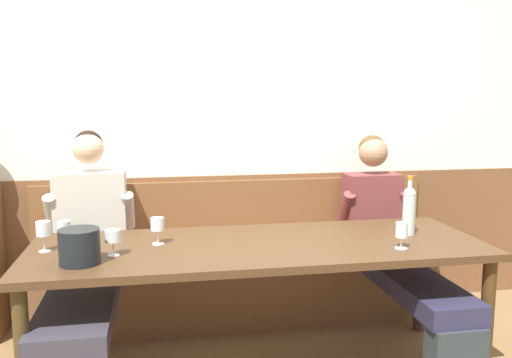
# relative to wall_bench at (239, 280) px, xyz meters

# --- Properties ---
(room_wall_back) EXTENTS (6.80, 0.08, 2.80)m
(room_wall_back) POSITION_rel_wall_bench_xyz_m (0.00, 0.26, 1.12)
(room_wall_back) COLOR silver
(room_wall_back) RESTS_ON ground
(wood_wainscot_panel) EXTENTS (6.80, 0.03, 0.97)m
(wood_wainscot_panel) POSITION_rel_wall_bench_xyz_m (0.00, 0.21, 0.21)
(wood_wainscot_panel) COLOR brown
(wood_wainscot_panel) RESTS_ON ground
(wall_bench) EXTENTS (2.71, 0.42, 0.94)m
(wall_bench) POSITION_rel_wall_bench_xyz_m (0.00, 0.00, 0.00)
(wall_bench) COLOR brown
(wall_bench) RESTS_ON ground
(dining_table) EXTENTS (2.41, 0.86, 0.74)m
(dining_table) POSITION_rel_wall_bench_xyz_m (0.00, -0.73, 0.38)
(dining_table) COLOR #452E1A
(dining_table) RESTS_ON ground
(person_right_seat) EXTENTS (0.54, 1.33, 1.31)m
(person_right_seat) POSITION_rel_wall_bench_xyz_m (-0.94, -0.37, 0.34)
(person_right_seat) COLOR #342841
(person_right_seat) RESTS_ON ground
(person_center_left_seat) EXTENTS (0.47, 1.32, 1.26)m
(person_center_left_seat) POSITION_rel_wall_bench_xyz_m (0.93, -0.39, 0.33)
(person_center_left_seat) COLOR #2A3337
(person_center_left_seat) RESTS_ON ground
(ice_bucket) EXTENTS (0.19, 0.19, 0.17)m
(ice_bucket) POSITION_rel_wall_bench_xyz_m (-0.89, -0.93, 0.54)
(ice_bucket) COLOR black
(ice_bucket) RESTS_ON dining_table
(wine_bottle_amber_mid) EXTENTS (0.07, 0.07, 0.34)m
(wine_bottle_amber_mid) POSITION_rel_wall_bench_xyz_m (0.87, -0.70, 0.61)
(wine_bottle_amber_mid) COLOR #B0C4BD
(wine_bottle_amber_mid) RESTS_ON dining_table
(wine_glass_near_bucket) EXTENTS (0.07, 0.07, 0.14)m
(wine_glass_near_bucket) POSITION_rel_wall_bench_xyz_m (-0.53, -0.65, 0.56)
(wine_glass_near_bucket) COLOR silver
(wine_glass_near_bucket) RESTS_ON dining_table
(wine_glass_by_bottle) EXTENTS (0.08, 0.08, 0.13)m
(wine_glass_by_bottle) POSITION_rel_wall_bench_xyz_m (-0.75, -0.83, 0.55)
(wine_glass_by_bottle) COLOR silver
(wine_glass_by_bottle) RESTS_ON dining_table
(wine_glass_center_front) EXTENTS (0.06, 0.06, 0.16)m
(wine_glass_center_front) POSITION_rel_wall_bench_xyz_m (-0.99, -0.74, 0.57)
(wine_glass_center_front) COLOR silver
(wine_glass_center_front) RESTS_ON dining_table
(wine_glass_right_end) EXTENTS (0.06, 0.06, 0.14)m
(wine_glass_right_end) POSITION_rel_wall_bench_xyz_m (0.70, -0.96, 0.55)
(wine_glass_right_end) COLOR silver
(wine_glass_right_end) RESTS_ON dining_table
(wine_glass_center_rear) EXTENTS (0.07, 0.07, 0.16)m
(wine_glass_center_rear) POSITION_rel_wall_bench_xyz_m (-1.10, -0.69, 0.57)
(wine_glass_center_rear) COLOR silver
(wine_glass_center_rear) RESTS_ON dining_table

